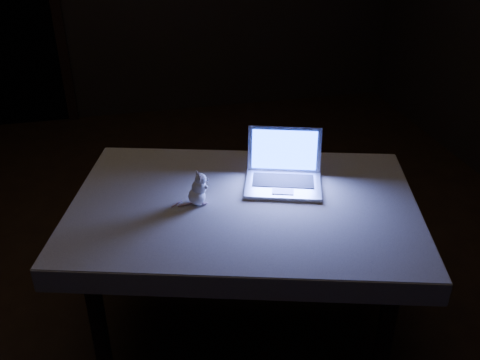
{
  "coord_description": "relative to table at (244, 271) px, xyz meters",
  "views": [
    {
      "loc": [
        -0.18,
        -2.08,
        1.85
      ],
      "look_at": [
        0.25,
        -0.24,
        0.77
      ],
      "focal_mm": 40.0,
      "sensor_mm": 36.0,
      "label": 1
    }
  ],
  "objects": [
    {
      "name": "plush_mouse",
      "position": [
        -0.19,
        0.03,
        0.42
      ],
      "size": [
        0.14,
        0.14,
        0.14
      ],
      "primitive_type": null,
      "rotation": [
        0.0,
        0.0,
        -0.59
      ],
      "color": "white",
      "rests_on": "tablecloth"
    },
    {
      "name": "table",
      "position": [
        0.0,
        0.0,
        0.0
      ],
      "size": [
        1.48,
        1.16,
        0.7
      ],
      "primitive_type": null,
      "rotation": [
        0.0,
        0.0,
        -0.28
      ],
      "color": "black",
      "rests_on": "floor"
    },
    {
      "name": "laptop",
      "position": [
        0.19,
        0.08,
        0.46
      ],
      "size": [
        0.39,
        0.36,
        0.22
      ],
      "primitive_type": null,
      "rotation": [
        0.0,
        0.0,
        -0.31
      ],
      "color": "silver",
      "rests_on": "tablecloth"
    },
    {
      "name": "floor",
      "position": [
        -0.26,
        0.3,
        -0.35
      ],
      "size": [
        5.0,
        5.0,
        0.0
      ],
      "primitive_type": "plane",
      "color": "black",
      "rests_on": "ground"
    },
    {
      "name": "tablecloth",
      "position": [
        -0.09,
        0.02,
        0.31
      ],
      "size": [
        1.67,
        1.49,
        0.09
      ],
      "primitive_type": null,
      "rotation": [
        0.0,
        0.0,
        -0.51
      ],
      "color": "beige",
      "rests_on": "table"
    }
  ]
}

